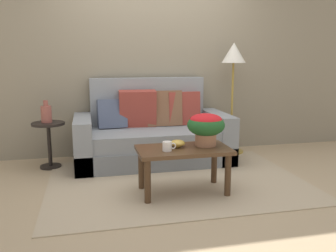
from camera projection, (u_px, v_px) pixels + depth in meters
name	position (u px, v px, depth m)	size (l,w,h in m)	color
ground_plane	(176.00, 180.00, 3.91)	(14.00, 14.00, 0.00)	tan
wall_back	(153.00, 49.00, 4.88)	(6.40, 0.12, 2.87)	gray
area_rug	(176.00, 181.00, 3.87)	(2.72, 1.94, 0.01)	tan
couch	(152.00, 135.00, 4.60)	(1.94, 0.93, 1.06)	slate
coffee_table	(184.00, 156.00, 3.48)	(0.90, 0.50, 0.46)	#442D1B
side_table	(49.00, 137.00, 4.29)	(0.39, 0.39, 0.56)	black
floor_lamp	(233.00, 66.00, 4.82)	(0.36, 0.36, 1.52)	olive
potted_plant	(206.00, 125.00, 3.53)	(0.37, 0.37, 0.32)	#A36B4C
coffee_mug	(167.00, 146.00, 3.35)	(0.13, 0.09, 0.09)	white
snack_bowl	(178.00, 143.00, 3.49)	(0.15, 0.15, 0.07)	gold
table_vase	(46.00, 113.00, 4.25)	(0.13, 0.13, 0.27)	#934C42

